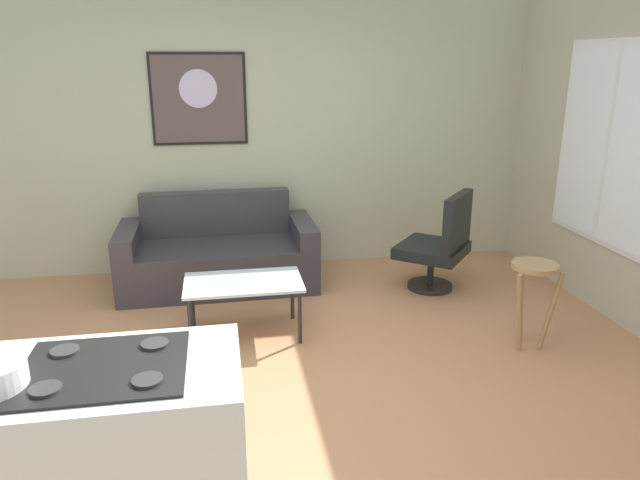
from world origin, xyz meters
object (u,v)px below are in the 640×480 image
object	(u,v)px
wall_painting	(199,99)
coffee_table	(243,286)
armchair	(440,244)
couch	(218,256)
bar_stool	(533,283)

from	to	relation	value
wall_painting	coffee_table	bearing A→B (deg)	-79.57
coffee_table	armchair	xyz separation A→B (m)	(1.77, 0.60, 0.04)
coffee_table	wall_painting	xyz separation A→B (m)	(-0.28, 1.54, 1.26)
couch	armchair	bearing A→B (deg)	-13.84
coffee_table	wall_painting	bearing A→B (deg)	100.43
couch	coffee_table	size ratio (longest dim) A/B	2.02
armchair	bar_stool	bearing A→B (deg)	-78.66
armchair	coffee_table	bearing A→B (deg)	-161.14
bar_stool	wall_painting	distance (m)	3.31
coffee_table	wall_painting	distance (m)	2.01
armchair	bar_stool	xyz separation A→B (m)	(0.23, -1.16, 0.07)
couch	wall_painting	distance (m)	1.46
wall_painting	bar_stool	bearing A→B (deg)	-42.59
coffee_table	bar_stool	distance (m)	2.08
armchair	wall_painting	bearing A→B (deg)	155.42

